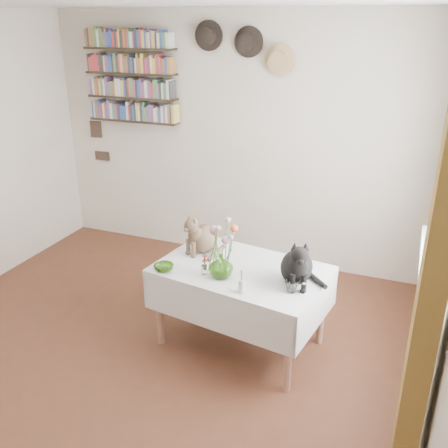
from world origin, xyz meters
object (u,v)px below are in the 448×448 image
at_px(tabby_cat, 204,231).
at_px(black_cat, 297,258).
at_px(flower_vase, 221,266).
at_px(dining_table, 241,288).
at_px(bookshelf_unit, 131,77).

relative_size(tabby_cat, black_cat, 0.93).
xyz_separation_m(black_cat, flower_vase, (-0.52, -0.13, -0.09)).
bearing_deg(dining_table, bookshelf_unit, 140.57).
distance_m(dining_table, bookshelf_unit, 2.62).
bearing_deg(black_cat, dining_table, 154.64).
bearing_deg(bookshelf_unit, dining_table, -39.43).
xyz_separation_m(dining_table, flower_vase, (-0.09, -0.18, 0.26)).
distance_m(black_cat, flower_vase, 0.54).
height_order(black_cat, bookshelf_unit, bookshelf_unit).
bearing_deg(flower_vase, black_cat, 14.46).
height_order(tabby_cat, bookshelf_unit, bookshelf_unit).
bearing_deg(black_cat, bookshelf_unit, 126.41).
distance_m(dining_table, black_cat, 0.55).
height_order(dining_table, bookshelf_unit, bookshelf_unit).
height_order(tabby_cat, flower_vase, tabby_cat).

